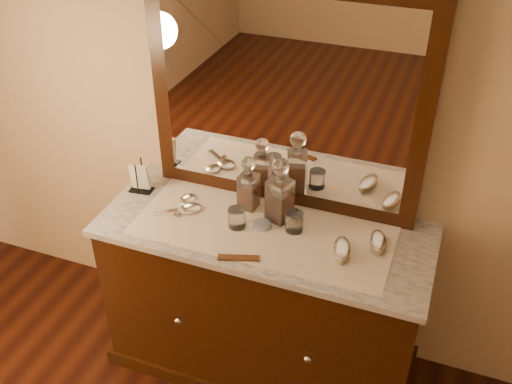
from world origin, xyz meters
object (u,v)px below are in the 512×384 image
brush_far (378,242)px  pin_dish (262,225)px  dresser_cabinet (263,302)px  hand_mirror_outer (186,201)px  comb (238,258)px  napkin_rack (140,179)px  hand_mirror_inner (186,209)px  mirror_frame (285,98)px  decanter_left (249,188)px  brush_near (342,250)px  decanter_right (280,196)px

brush_far → pin_dish: bearing=-175.1°
dresser_cabinet → hand_mirror_outer: bearing=172.9°
comb → napkin_rack: bearing=136.5°
dresser_cabinet → hand_mirror_outer: 0.60m
hand_mirror_outer → hand_mirror_inner: (0.03, -0.06, 0.00)m
dresser_cabinet → hand_mirror_inner: (-0.37, -0.01, 0.45)m
mirror_frame → dresser_cabinet: bearing=-90.0°
decanter_left → brush_near: 0.51m
mirror_frame → decanter_right: bearing=-76.4°
brush_far → brush_near: bearing=-141.1°
pin_dish → decanter_right: size_ratio=0.27×
comb → hand_mirror_outer: size_ratio=0.90×
napkin_rack → hand_mirror_inner: bearing=-15.6°
brush_near → mirror_frame: bearing=139.4°
comb → decanter_right: size_ratio=0.55×
decanter_left → decanter_right: (0.16, -0.04, 0.02)m
decanter_right → brush_far: decanter_right is taller
pin_dish → brush_far: (0.49, 0.04, 0.01)m
mirror_frame → pin_dish: 0.55m
dresser_cabinet → napkin_rack: size_ratio=8.80×
pin_dish → hand_mirror_inner: (-0.35, -0.01, 0.00)m
napkin_rack → brush_far: 1.12m
brush_near → hand_mirror_outer: 0.75m
pin_dish → comb: 0.23m
brush_near → brush_far: bearing=38.9°
dresser_cabinet → pin_dish: bearing=162.0°
brush_near → decanter_right: bearing=156.0°
pin_dish → hand_mirror_inner: bearing=-177.8°
dresser_cabinet → brush_far: 0.67m
decanter_left → decanter_right: bearing=-12.6°
mirror_frame → comb: 0.68m
decanter_left → brush_far: bearing=-6.8°
decanter_left → brush_near: bearing=-20.4°
brush_far → decanter_left: bearing=173.2°
comb → napkin_rack: napkin_rack is taller
hand_mirror_outer → hand_mirror_inner: 0.07m
mirror_frame → brush_far: bearing=-22.5°
mirror_frame → hand_mirror_outer: bearing=-153.7°
hand_mirror_outer → brush_far: bearing=-0.2°
decanter_right → brush_far: bearing=-4.7°
napkin_rack → hand_mirror_outer: 0.25m
napkin_rack → brush_near: bearing=-7.1°
decanter_right → hand_mirror_outer: (-0.43, -0.03, -0.11)m
decanter_right → comb: bearing=-101.8°
comb → decanter_left: size_ratio=0.65×
comb → decanter_right: (0.07, 0.31, 0.11)m
brush_near → brush_far: 0.16m
decanter_right → dresser_cabinet: bearing=-115.5°
mirror_frame → brush_near: 0.66m
comb → brush_far: bearing=10.9°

